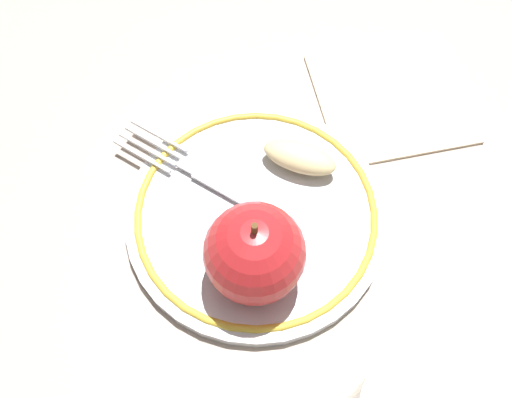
% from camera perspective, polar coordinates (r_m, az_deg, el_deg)
% --- Properties ---
extents(ground_plane, '(2.00, 2.00, 0.00)m').
position_cam_1_polar(ground_plane, '(0.46, 1.17, -2.68)').
color(ground_plane, '#B39F90').
extents(plate, '(0.21, 0.21, 0.01)m').
position_cam_1_polar(plate, '(0.46, 0.00, -1.55)').
color(plate, silver).
rests_on(plate, ground_plane).
extents(apple_red_whole, '(0.07, 0.07, 0.08)m').
position_cam_1_polar(apple_red_whole, '(0.40, -0.14, -5.43)').
color(apple_red_whole, red).
rests_on(apple_red_whole, plate).
extents(apple_slice_front, '(0.06, 0.06, 0.02)m').
position_cam_1_polar(apple_slice_front, '(0.46, 4.39, 4.19)').
color(apple_slice_front, beige).
rests_on(apple_slice_front, plate).
extents(fork, '(0.11, 0.15, 0.00)m').
position_cam_1_polar(fork, '(0.46, -4.77, 2.05)').
color(fork, silver).
rests_on(fork, plate).
extents(napkin_folded, '(0.15, 0.15, 0.01)m').
position_cam_1_polar(napkin_folded, '(0.54, 13.29, 9.89)').
color(napkin_folded, beige).
rests_on(napkin_folded, ground_plane).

